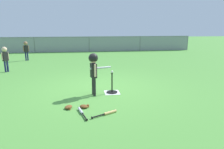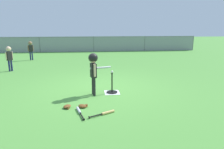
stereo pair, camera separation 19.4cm
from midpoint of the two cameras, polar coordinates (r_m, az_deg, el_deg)
name	(u,v)px [view 1 (the left image)]	position (r m, az deg, el deg)	size (l,w,h in m)	color
ground_plane	(100,88)	(6.41, -4.38, -3.94)	(60.00, 60.00, 0.00)	#51933D
home_plate	(112,92)	(6.00, -0.93, -5.08)	(0.44, 0.44, 0.01)	white
batting_tee	(112,90)	(5.98, -0.93, -4.31)	(0.32, 0.32, 0.59)	black
baseball_on_tee	(112,72)	(5.83, -0.95, 0.76)	(0.07, 0.07, 0.07)	white
batter_child	(94,66)	(5.62, -6.19, 2.51)	(0.63, 0.33, 1.20)	#262626
fielder_near_left	(26,48)	(12.48, -23.54, 6.80)	(0.28, 0.22, 1.08)	#191E4C
fielder_deep_right	(5,56)	(9.70, -28.46, 4.63)	(0.23, 0.26, 1.08)	#191E4C
spare_bat_silver	(81,112)	(4.70, -9.82, -10.38)	(0.23, 0.66, 0.06)	silver
spare_bat_wood	(108,113)	(4.58, -2.43, -10.83)	(0.60, 0.34, 0.06)	#DBB266
glove_by_plate	(68,107)	(5.01, -13.29, -8.94)	(0.24, 0.27, 0.07)	brown
glove_near_bats	(84,106)	(4.98, -9.00, -8.89)	(0.27, 0.26, 0.07)	brown
outfield_fence	(89,44)	(15.65, -6.83, 8.66)	(16.06, 0.06, 1.15)	slate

